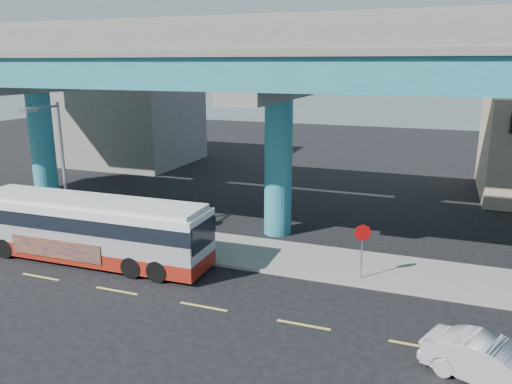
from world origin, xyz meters
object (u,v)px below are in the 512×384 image
(stop_sign, at_px, (362,240))
(transit_bus, at_px, (90,227))
(street_lamp, at_px, (54,153))
(sedan, at_px, (494,364))
(parked_car, at_px, (12,208))

(stop_sign, bearing_deg, transit_bus, -172.85)
(street_lamp, bearing_deg, transit_bus, -24.80)
(transit_bus, relative_size, sedan, 2.79)
(street_lamp, distance_m, stop_sign, 15.60)
(transit_bus, bearing_deg, stop_sign, 8.46)
(parked_car, bearing_deg, sedan, -100.64)
(transit_bus, distance_m, sedan, 17.62)
(stop_sign, bearing_deg, street_lamp, -179.57)
(transit_bus, xyz_separation_m, street_lamp, (-2.90, 1.34, 3.16))
(sedan, distance_m, street_lamp, 21.13)
(parked_car, relative_size, stop_sign, 1.56)
(sedan, xyz_separation_m, stop_sign, (-4.76, 5.88, 1.23))
(transit_bus, bearing_deg, sedan, -13.50)
(transit_bus, xyz_separation_m, parked_car, (-8.47, 3.45, -0.90))
(parked_car, distance_m, street_lamp, 7.21)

